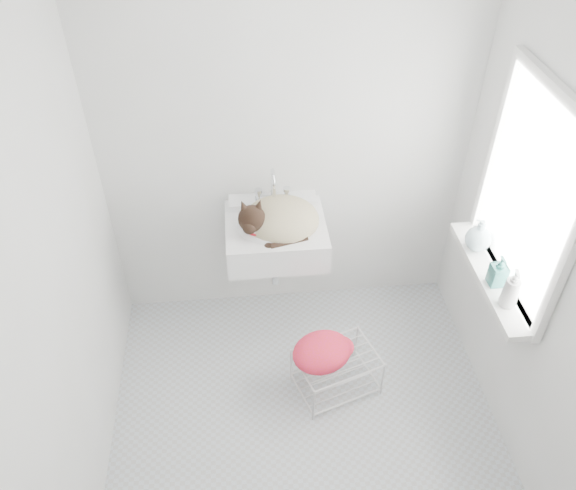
{
  "coord_description": "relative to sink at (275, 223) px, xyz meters",
  "views": [
    {
      "loc": [
        -0.29,
        -1.92,
        2.94
      ],
      "look_at": [
        -0.04,
        0.5,
        0.88
      ],
      "focal_mm": 35.99,
      "sensor_mm": 36.0,
      "label": 1
    }
  ],
  "objects": [
    {
      "name": "wire_rack",
      "position": [
        0.31,
        -0.56,
        -0.7
      ],
      "size": [
        0.53,
        0.44,
        0.27
      ],
      "primitive_type": "cube",
      "rotation": [
        0.0,
        0.0,
        0.32
      ],
      "color": "silver",
      "rests_on": "floor"
    },
    {
      "name": "faucet",
      "position": [
        0.0,
        0.18,
        0.14
      ],
      "size": [
        0.21,
        0.15,
        0.21
      ],
      "primitive_type": null,
      "color": "silver",
      "rests_on": "sink"
    },
    {
      "name": "window_frame",
      "position": [
        1.16,
        -0.54,
        0.5
      ],
      "size": [
        0.04,
        0.9,
        1.1
      ],
      "primitive_type": "cube",
      "color": "white",
      "rests_on": "right_wall"
    },
    {
      "name": "left_wall",
      "position": [
        -1.01,
        -0.74,
        0.4
      ],
      "size": [
        0.02,
        2.0,
        2.5
      ],
      "primitive_type": "cube",
      "color": "white",
      "rests_on": "ground"
    },
    {
      "name": "sink",
      "position": [
        0.0,
        0.0,
        0.0
      ],
      "size": [
        0.59,
        0.51,
        0.24
      ],
      "primitive_type": "cube",
      "color": "white",
      "rests_on": "back_wall"
    },
    {
      "name": "floor",
      "position": [
        0.09,
        -0.74,
        -0.85
      ],
      "size": [
        2.2,
        2.0,
        0.02
      ],
      "primitive_type": "cube",
      "color": "#B2B9C0",
      "rests_on": "ground"
    },
    {
      "name": "window_glass",
      "position": [
        1.18,
        -0.54,
        0.5
      ],
      "size": [
        0.01,
        0.8,
        1.0
      ],
      "primitive_type": "cube",
      "color": "white",
      "rests_on": "right_wall"
    },
    {
      "name": "windowsill",
      "position": [
        1.1,
        -0.54,
        -0.02
      ],
      "size": [
        0.16,
        0.88,
        0.04
      ],
      "primitive_type": "cube",
      "color": "white",
      "rests_on": "right_wall"
    },
    {
      "name": "bottle_a",
      "position": [
        1.09,
        -0.77,
        0.0
      ],
      "size": [
        0.09,
        0.09,
        0.19
      ],
      "primitive_type": "imported",
      "rotation": [
        0.0,
        0.0,
        6.07
      ],
      "color": "silver",
      "rests_on": "windowsill"
    },
    {
      "name": "bottle_c",
      "position": [
        1.09,
        -0.33,
        0.0
      ],
      "size": [
        0.2,
        0.2,
        0.19
      ],
      "primitive_type": "imported",
      "rotation": [
        0.0,
        0.0,
        4.17
      ],
      "color": "#C9EAF6",
      "rests_on": "windowsill"
    },
    {
      "name": "right_wall",
      "position": [
        1.19,
        -0.74,
        0.4
      ],
      "size": [
        0.02,
        2.0,
        2.5
      ],
      "primitive_type": "cube",
      "color": "white",
      "rests_on": "ground"
    },
    {
      "name": "back_wall",
      "position": [
        0.09,
        0.26,
        0.4
      ],
      "size": [
        2.2,
        0.02,
        2.5
      ],
      "primitive_type": "cube",
      "color": "white",
      "rests_on": "ground"
    },
    {
      "name": "bottle_b",
      "position": [
        1.09,
        -0.62,
        0.0
      ],
      "size": [
        0.08,
        0.08,
        0.18
      ],
      "primitive_type": "imported",
      "rotation": [
        0.0,
        0.0,
        0.03
      ],
      "color": "#2A7068",
      "rests_on": "windowsill"
    },
    {
      "name": "towel",
      "position": [
        0.21,
        -0.57,
        -0.55
      ],
      "size": [
        0.43,
        0.37,
        0.15
      ],
      "primitive_type": "ellipsoid",
      "rotation": [
        0.0,
        0.0,
        0.41
      ],
      "color": "#D03400",
      "rests_on": "wire_rack"
    },
    {
      "name": "cat",
      "position": [
        0.01,
        -0.02,
        0.04
      ],
      "size": [
        0.46,
        0.37,
        0.29
      ],
      "rotation": [
        0.0,
        0.0,
        -0.01
      ],
      "color": "#BDAF87",
      "rests_on": "sink"
    }
  ]
}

